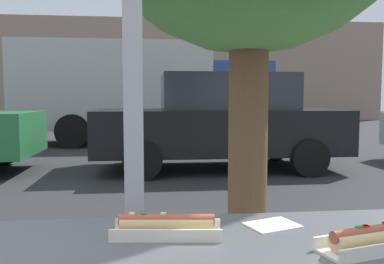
{
  "coord_description": "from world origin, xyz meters",
  "views": [
    {
      "loc": [
        0.04,
        -1.0,
        1.32
      ],
      "look_at": [
        0.41,
        2.36,
        1.03
      ],
      "focal_mm": 37.63,
      "sensor_mm": 36.0,
      "label": 1
    }
  ],
  "objects": [
    {
      "name": "hotdog_tray_far",
      "position": [
        0.08,
        -0.12,
        1.03
      ],
      "size": [
        0.25,
        0.11,
        0.05
      ],
      "color": "beige",
      "rests_on": "window_counter"
    },
    {
      "name": "parked_car_black",
      "position": [
        1.37,
        6.36,
        0.89
      ],
      "size": [
        4.51,
        2.06,
        1.76
      ],
      "color": "black",
      "rests_on": "ground"
    },
    {
      "name": "building_facade_far",
      "position": [
        0.0,
        22.51,
        2.9
      ],
      "size": [
        28.0,
        1.2,
        5.8
      ],
      "primitive_type": "cube",
      "color": "gray",
      "rests_on": "ground"
    },
    {
      "name": "box_truck",
      "position": [
        -0.18,
        10.91,
        1.58
      ],
      "size": [
        7.18,
        2.44,
        2.88
      ],
      "color": "beige",
      "rests_on": "ground"
    },
    {
      "name": "hotdog_tray_near",
      "position": [
        0.51,
        -0.24,
        1.03
      ],
      "size": [
        0.28,
        0.14,
        0.05
      ],
      "color": "silver",
      "rests_on": "window_counter"
    },
    {
      "name": "ground_plane",
      "position": [
        0.0,
        8.0,
        0.0
      ],
      "size": [
        60.0,
        60.0,
        0.0
      ],
      "primitive_type": "plane",
      "color": "#2D2D30"
    },
    {
      "name": "napkin_wrapper",
      "position": [
        0.34,
        -0.07,
        1.01
      ],
      "size": [
        0.14,
        0.12,
        0.0
      ],
      "primitive_type": "cube",
      "rotation": [
        0.0,
        0.0,
        0.33
      ],
      "color": "white",
      "rests_on": "window_counter"
    }
  ]
}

